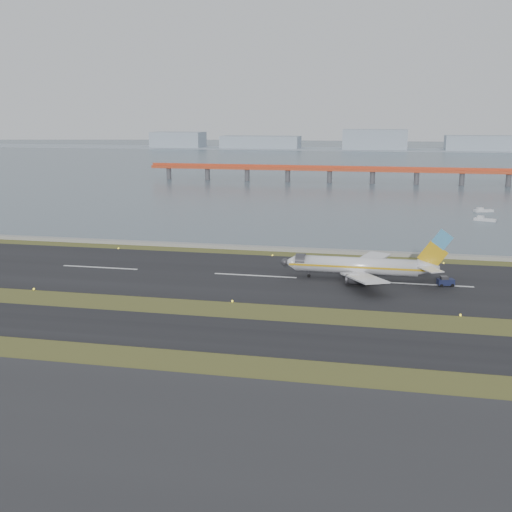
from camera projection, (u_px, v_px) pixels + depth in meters
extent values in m
plane|color=#394E1B|center=(223.00, 313.00, 124.57)|extent=(1000.00, 1000.00, 0.00)
cube|color=#2B2B2D|center=(97.00, 457.00, 72.03)|extent=(1000.00, 50.00, 0.10)
cube|color=black|center=(205.00, 333.00, 113.10)|extent=(1000.00, 18.00, 0.10)
cube|color=black|center=(255.00, 276.00, 153.21)|extent=(1000.00, 45.00, 0.10)
cube|color=gray|center=(277.00, 249.00, 181.77)|extent=(1000.00, 2.50, 1.00)
cube|color=#455763|center=(358.00, 159.00, 563.92)|extent=(1400.00, 800.00, 1.30)
cube|color=#BC4020|center=(373.00, 170.00, 357.67)|extent=(260.00, 5.00, 1.60)
cube|color=#BC4020|center=(373.00, 167.00, 357.34)|extent=(260.00, 0.40, 1.40)
cylinder|color=#4C4C51|center=(208.00, 175.00, 378.18)|extent=(2.80, 2.80, 7.00)
cylinder|color=#4C4C51|center=(372.00, 178.00, 358.63)|extent=(2.80, 2.80, 7.00)
cube|color=#98A6B4|center=(366.00, 149.00, 716.74)|extent=(1400.00, 80.00, 1.00)
cube|color=#98A6B4|center=(178.00, 140.00, 759.59)|extent=(60.00, 35.00, 18.00)
cube|color=#98A6B4|center=(261.00, 142.00, 739.67)|extent=(90.00, 35.00, 14.00)
cube|color=#98A6B4|center=(375.00, 139.00, 712.34)|extent=(70.00, 35.00, 22.00)
cube|color=#98A6B4|center=(498.00, 143.00, 686.52)|extent=(110.00, 35.00, 16.00)
cylinder|color=white|center=(356.00, 265.00, 148.71)|extent=(28.00, 3.80, 3.80)
cone|color=white|center=(290.00, 262.00, 151.89)|extent=(3.20, 3.80, 3.80)
cone|color=white|center=(428.00, 268.00, 145.35)|extent=(5.00, 3.80, 3.80)
cube|color=gold|center=(356.00, 267.00, 146.88)|extent=(31.00, 0.06, 0.45)
cube|color=gold|center=(357.00, 264.00, 150.55)|extent=(31.00, 0.06, 0.45)
cube|color=white|center=(364.00, 278.00, 140.30)|extent=(11.31, 15.89, 1.66)
cube|color=white|center=(367.00, 261.00, 156.53)|extent=(11.31, 15.89, 1.66)
cylinder|color=#36353A|center=(357.00, 280.00, 143.29)|extent=(4.20, 2.10, 2.10)
cylinder|color=#36353A|center=(359.00, 268.00, 154.75)|extent=(4.20, 2.10, 2.10)
cube|color=gold|center=(433.00, 255.00, 144.56)|extent=(6.80, 0.35, 6.85)
cube|color=#4795C9|center=(442.00, 239.00, 143.38)|extent=(4.85, 0.37, 4.90)
cube|color=white|center=(431.00, 269.00, 141.55)|extent=(5.64, 6.80, 0.22)
cube|color=white|center=(429.00, 262.00, 148.81)|extent=(5.64, 6.80, 0.22)
cylinder|color=black|center=(309.00, 276.00, 151.61)|extent=(0.80, 0.28, 0.80)
cylinder|color=black|center=(362.00, 281.00, 146.37)|extent=(1.00, 0.38, 1.00)
cylinder|color=black|center=(363.00, 275.00, 151.72)|extent=(1.00, 0.38, 1.00)
cube|color=#151B3C|center=(446.00, 282.00, 143.84)|extent=(3.99, 2.86, 1.35)
cube|color=#36353A|center=(444.00, 278.00, 143.62)|extent=(1.95, 2.03, 0.79)
cylinder|color=black|center=(441.00, 286.00, 143.04)|extent=(0.85, 0.52, 0.79)
cylinder|color=black|center=(439.00, 284.00, 144.80)|extent=(0.85, 0.52, 0.79)
cylinder|color=black|center=(452.00, 286.00, 143.14)|extent=(0.85, 0.52, 0.79)
cylinder|color=black|center=(450.00, 283.00, 144.90)|extent=(0.85, 0.52, 0.79)
cube|color=silver|center=(485.00, 220.00, 232.50)|extent=(8.06, 4.96, 0.99)
cube|color=silver|center=(481.00, 217.00, 233.18)|extent=(2.68, 2.42, 0.99)
cube|color=silver|center=(484.00, 211.00, 254.40)|extent=(7.92, 5.04, 0.97)
cube|color=silver|center=(480.00, 209.00, 253.94)|extent=(2.66, 2.42, 0.97)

